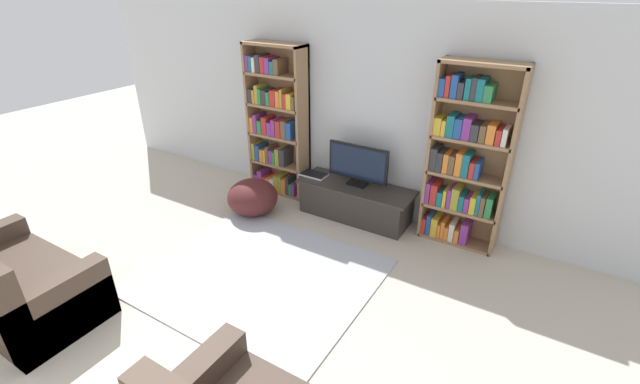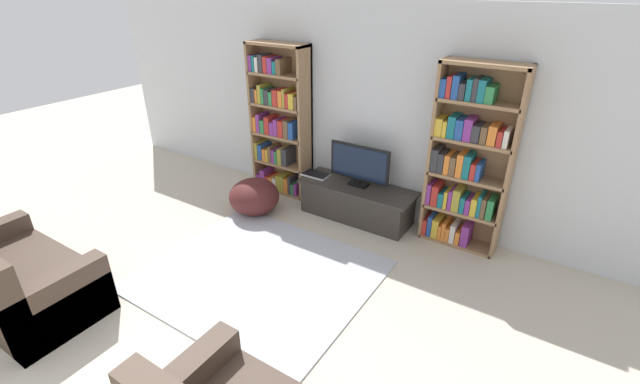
{
  "view_description": "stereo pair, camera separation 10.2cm",
  "coord_description": "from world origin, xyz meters",
  "px_view_note": "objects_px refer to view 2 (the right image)",
  "views": [
    {
      "loc": [
        2.18,
        -0.47,
        2.79
      ],
      "look_at": [
        0.01,
        3.09,
        0.7
      ],
      "focal_mm": 24.0,
      "sensor_mm": 36.0,
      "label": 1
    },
    {
      "loc": [
        2.27,
        -0.42,
        2.79
      ],
      "look_at": [
        0.01,
        3.09,
        0.7
      ],
      "focal_mm": 24.0,
      "sensor_mm": 36.0,
      "label": 2
    }
  ],
  "objects_px": {
    "bookshelf_right": "(467,162)",
    "tv_stand": "(357,202)",
    "television": "(359,165)",
    "laptop": "(316,174)",
    "couch_left_sectional": "(16,281)",
    "beanbag_ottoman": "(254,196)",
    "bookshelf_left": "(280,124)"
  },
  "relations": [
    {
      "from": "bookshelf_right",
      "to": "tv_stand",
      "type": "bearing_deg",
      "value": -173.36
    },
    {
      "from": "bookshelf_right",
      "to": "television",
      "type": "distance_m",
      "value": 1.28
    },
    {
      "from": "bookshelf_right",
      "to": "laptop",
      "type": "xyz_separation_m",
      "value": [
        -1.86,
        -0.16,
        -0.54
      ]
    },
    {
      "from": "tv_stand",
      "to": "laptop",
      "type": "xyz_separation_m",
      "value": [
        -0.62,
        -0.01,
        0.24
      ]
    },
    {
      "from": "couch_left_sectional",
      "to": "beanbag_ottoman",
      "type": "height_order",
      "value": "couch_left_sectional"
    },
    {
      "from": "bookshelf_left",
      "to": "television",
      "type": "distance_m",
      "value": 1.34
    },
    {
      "from": "television",
      "to": "laptop",
      "type": "xyz_separation_m",
      "value": [
        -0.62,
        -0.05,
        -0.27
      ]
    },
    {
      "from": "tv_stand",
      "to": "television",
      "type": "relative_size",
      "value": 1.87
    },
    {
      "from": "bookshelf_right",
      "to": "television",
      "type": "height_order",
      "value": "bookshelf_right"
    },
    {
      "from": "television",
      "to": "beanbag_ottoman",
      "type": "relative_size",
      "value": 1.21
    },
    {
      "from": "tv_stand",
      "to": "beanbag_ottoman",
      "type": "bearing_deg",
      "value": -153.12
    },
    {
      "from": "tv_stand",
      "to": "couch_left_sectional",
      "type": "xyz_separation_m",
      "value": [
        -1.83,
        -3.19,
        0.07
      ]
    },
    {
      "from": "bookshelf_right",
      "to": "tv_stand",
      "type": "xyz_separation_m",
      "value": [
        -1.24,
        -0.14,
        -0.77
      ]
    },
    {
      "from": "laptop",
      "to": "couch_left_sectional",
      "type": "height_order",
      "value": "couch_left_sectional"
    },
    {
      "from": "television",
      "to": "beanbag_ottoman",
      "type": "bearing_deg",
      "value": -151.93
    },
    {
      "from": "tv_stand",
      "to": "television",
      "type": "height_order",
      "value": "television"
    },
    {
      "from": "bookshelf_left",
      "to": "beanbag_ottoman",
      "type": "height_order",
      "value": "bookshelf_left"
    },
    {
      "from": "bookshelf_right",
      "to": "couch_left_sectional",
      "type": "relative_size",
      "value": 1.35
    },
    {
      "from": "couch_left_sectional",
      "to": "beanbag_ottoman",
      "type": "bearing_deg",
      "value": 76.26
    },
    {
      "from": "couch_left_sectional",
      "to": "television",
      "type": "bearing_deg",
      "value": 60.47
    },
    {
      "from": "bookshelf_right",
      "to": "television",
      "type": "xyz_separation_m",
      "value": [
        -1.24,
        -0.11,
        -0.27
      ]
    },
    {
      "from": "tv_stand",
      "to": "couch_left_sectional",
      "type": "height_order",
      "value": "couch_left_sectional"
    },
    {
      "from": "bookshelf_left",
      "to": "bookshelf_right",
      "type": "bearing_deg",
      "value": 0.01
    },
    {
      "from": "bookshelf_left",
      "to": "beanbag_ottoman",
      "type": "distance_m",
      "value": 1.08
    },
    {
      "from": "bookshelf_left",
      "to": "laptop",
      "type": "distance_m",
      "value": 0.89
    },
    {
      "from": "tv_stand",
      "to": "beanbag_ottoman",
      "type": "relative_size",
      "value": 2.27
    },
    {
      "from": "television",
      "to": "beanbag_ottoman",
      "type": "xyz_separation_m",
      "value": [
        -1.19,
        -0.64,
        -0.5
      ]
    },
    {
      "from": "tv_stand",
      "to": "couch_left_sectional",
      "type": "distance_m",
      "value": 3.68
    },
    {
      "from": "bookshelf_right",
      "to": "tv_stand",
      "type": "height_order",
      "value": "bookshelf_right"
    },
    {
      "from": "tv_stand",
      "to": "bookshelf_left",
      "type": "bearing_deg",
      "value": 173.71
    },
    {
      "from": "television",
      "to": "tv_stand",
      "type": "bearing_deg",
      "value": -90.0
    },
    {
      "from": "bookshelf_right",
      "to": "couch_left_sectional",
      "type": "height_order",
      "value": "bookshelf_right"
    }
  ]
}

